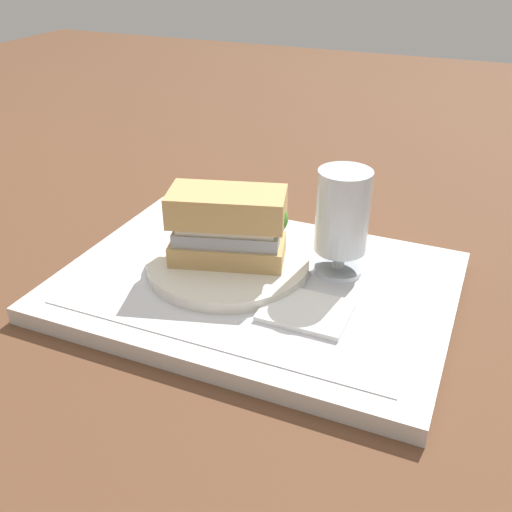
% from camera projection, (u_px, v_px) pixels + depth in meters
% --- Properties ---
extents(ground_plane, '(3.00, 3.00, 0.00)m').
position_uv_depth(ground_plane, '(256.00, 293.00, 0.69)').
color(ground_plane, brown).
extents(tray, '(0.44, 0.32, 0.02)m').
position_uv_depth(tray, '(256.00, 286.00, 0.68)').
color(tray, silver).
rests_on(tray, ground_plane).
extents(placemat, '(0.38, 0.27, 0.00)m').
position_uv_depth(placemat, '(256.00, 278.00, 0.68)').
color(placemat, silver).
rests_on(placemat, tray).
extents(plate, '(0.19, 0.19, 0.01)m').
position_uv_depth(plate, '(229.00, 263.00, 0.69)').
color(plate, silver).
rests_on(plate, placemat).
extents(sandwich, '(0.14, 0.10, 0.08)m').
position_uv_depth(sandwich, '(230.00, 225.00, 0.67)').
color(sandwich, tan).
rests_on(sandwich, plate).
extents(beer_glass, '(0.06, 0.06, 0.12)m').
position_uv_depth(beer_glass, '(342.00, 219.00, 0.66)').
color(beer_glass, silver).
rests_on(beer_glass, placemat).
extents(napkin_folded, '(0.09, 0.07, 0.01)m').
position_uv_depth(napkin_folded, '(306.00, 311.00, 0.62)').
color(napkin_folded, white).
rests_on(napkin_folded, placemat).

